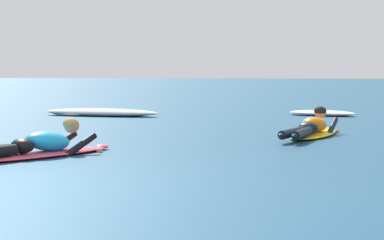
# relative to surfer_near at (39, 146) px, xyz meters

# --- Properties ---
(ground_plane) EXTENTS (120.00, 120.00, 0.00)m
(ground_plane) POSITION_rel_surfer_near_xyz_m (0.65, 7.50, -0.14)
(ground_plane) COLOR navy
(surfer_near) EXTENTS (1.73, 2.29, 0.54)m
(surfer_near) POSITION_rel_surfer_near_xyz_m (0.00, 0.00, 0.00)
(surfer_near) COLOR #E54C66
(surfer_near) RESTS_ON ground
(surfer_far) EXTENTS (1.22, 2.55, 0.54)m
(surfer_far) POSITION_rel_surfer_near_xyz_m (3.70, 3.13, -0.00)
(surfer_far) COLOR yellow
(surfer_far) RESTS_ON ground
(whitewater_front) EXTENTS (2.99, 1.14, 0.19)m
(whitewater_front) POSITION_rel_surfer_near_xyz_m (-1.13, 7.62, -0.05)
(whitewater_front) COLOR white
(whitewater_front) RESTS_ON ground
(whitewater_mid_left) EXTENTS (1.78, 1.19, 0.14)m
(whitewater_mid_left) POSITION_rel_surfer_near_xyz_m (4.23, 8.39, -0.08)
(whitewater_mid_left) COLOR white
(whitewater_mid_left) RESTS_ON ground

